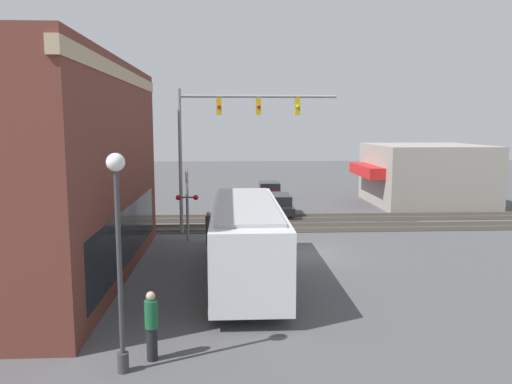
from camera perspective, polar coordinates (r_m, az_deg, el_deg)
name	(u,v)px	position (r m, az deg, el deg)	size (l,w,h in m)	color
ground_plane	(303,254)	(23.71, 5.42, -7.12)	(120.00, 120.00, 0.00)	#4C4C4F
shop_building	(424,174)	(40.19, 18.68, 1.92)	(8.59, 9.16, 4.54)	gray
city_bus	(246,238)	(19.40, -1.11, -5.25)	(10.08, 2.59, 3.10)	silver
traffic_signal_gantry	(226,127)	(27.57, -3.41, 7.47)	(0.42, 8.69, 7.98)	gray
crossing_signal	(187,197)	(26.16, -7.87, -0.62)	(1.41, 1.18, 3.81)	gray
streetlamp	(119,245)	(12.39, -15.42, -5.86)	(0.44, 0.44, 5.41)	#38383A
rail_track_near	(288,228)	(29.49, 3.71, -4.09)	(2.60, 60.00, 0.15)	#332D28
rail_track_far	(283,218)	(32.61, 3.06, -2.94)	(2.60, 60.00, 0.15)	#332D28
parked_car_black	(278,205)	(33.79, 2.49, -1.48)	(4.81, 1.82, 1.39)	black
parked_car_red	(269,191)	(41.01, 1.51, 0.14)	(4.21, 1.82, 1.38)	#B21E19
pedestrian_at_crossing	(209,228)	(25.51, -5.42, -4.08)	(0.34, 0.34, 1.68)	#2D3351
pedestrian_by_lamp	(151,325)	(13.53, -11.86, -14.66)	(0.34, 0.34, 1.84)	black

